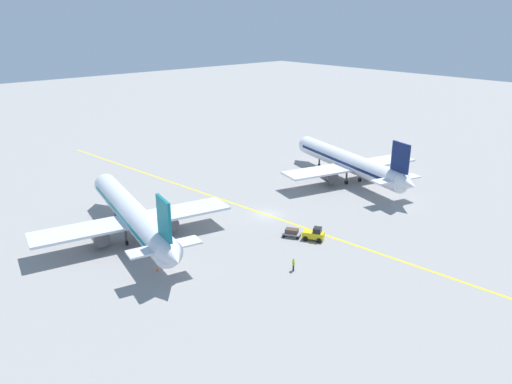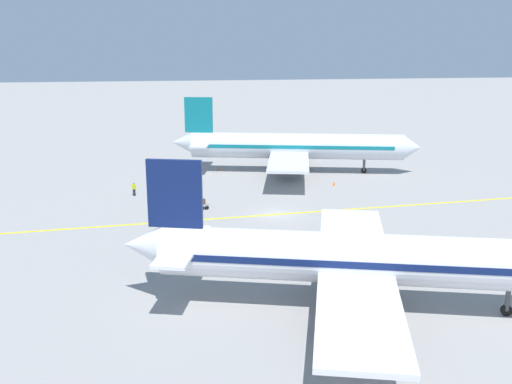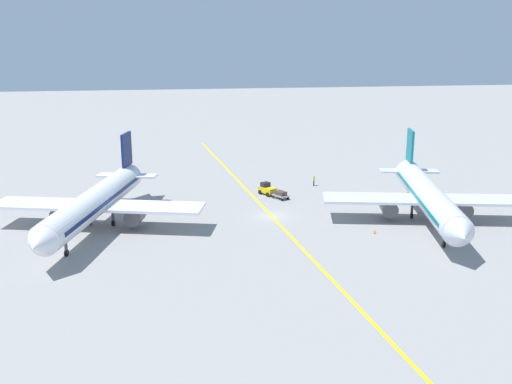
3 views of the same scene
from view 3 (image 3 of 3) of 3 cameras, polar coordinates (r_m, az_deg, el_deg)
The scene contains 9 objects.
ground_plane at distance 84.74m, azimuth 1.48°, elevation -2.30°, with size 400.00×400.00×0.00m, color gray.
apron_yellow_centreline at distance 84.74m, azimuth 1.48°, elevation -2.30°, with size 0.40×120.00×0.01m, color yellow.
airplane_at_gate at distance 84.32m, azimuth 16.01°, elevation -0.36°, with size 28.47×35.31×10.60m.
airplane_adjacent_stand at distance 80.88m, azimuth -15.00°, elevation -0.93°, with size 28.40×35.05×10.60m.
baggage_tug_white at distance 95.66m, azimuth 1.07°, elevation 0.27°, with size 2.84×3.35×2.11m.
baggage_cart_trailing at distance 93.27m, azimuth 2.36°, elevation -0.21°, with size 2.51×2.95×1.24m.
ground_crew_worker at distance 101.65m, azimuth 5.53°, elevation 1.09°, with size 0.37×0.52×1.68m.
traffic_cone_near_nose at distance 78.77m, azimuth 11.24°, elevation -3.74°, with size 0.32×0.32×0.55m, color orange.
traffic_cone_mid_apron at distance 95.46m, azimuth 14.70°, elevation -0.65°, with size 0.32×0.32×0.55m, color orange.
Camera 3 is at (14.48, 79.64, 25.08)m, focal length 42.00 mm.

